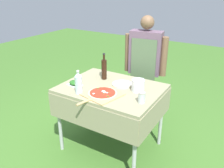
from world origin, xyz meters
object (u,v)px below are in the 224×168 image
prep_table (111,95)px  water_bottle (78,83)px  pizza_on_peel (102,94)px  mixing_tub (138,85)px  sauce_jar (142,98)px  plate_stack (122,84)px  herb_container (75,83)px  oil_bottle (104,69)px  person_cook (145,64)px

prep_table → water_bottle: size_ratio=4.37×
prep_table → pizza_on_peel: bearing=-83.3°
mixing_tub → prep_table: bearing=-168.7°
pizza_on_peel → water_bottle: size_ratio=2.13×
sauce_jar → plate_stack: bearing=143.2°
mixing_tub → plate_stack: 0.24m
prep_table → herb_container: bearing=-156.9°
pizza_on_peel → herb_container: (-0.41, 0.06, 0.01)m
prep_table → mixing_tub: mixing_tub is taller
water_bottle → oil_bottle: bearing=89.3°
plate_stack → oil_bottle: bearing=169.8°
oil_bottle → water_bottle: oil_bottle is taller
oil_bottle → herb_container: 0.39m
oil_bottle → herb_container: bearing=-119.5°
prep_table → plate_stack: (0.08, 0.12, 0.10)m
pizza_on_peel → herb_container: 0.42m
mixing_tub → plate_stack: (-0.22, 0.05, -0.06)m
person_cook → mixing_tub: 0.70m
oil_bottle → sauce_jar: bearing=-26.8°
pizza_on_peel → water_bottle: bearing=-145.5°
oil_bottle → sauce_jar: 0.73m
pizza_on_peel → oil_bottle: oil_bottle is taller
person_cook → pizza_on_peel: 0.96m
person_cook → water_bottle: person_cook is taller
person_cook → plate_stack: 0.62m
prep_table → person_cook: size_ratio=0.73×
water_bottle → pizza_on_peel: bearing=21.2°
prep_table → pizza_on_peel: size_ratio=2.05×
water_bottle → sauce_jar: water_bottle is taller
prep_table → person_cook: person_cook is taller
person_cook → oil_bottle: person_cook is taller
pizza_on_peel → sauce_jar: (0.42, 0.06, 0.04)m
prep_table → sauce_jar: (0.45, -0.16, 0.14)m
herb_container → sauce_jar: bearing=0.2°
water_bottle → herb_container: 0.25m
pizza_on_peel → plate_stack: 0.34m
water_bottle → plate_stack: size_ratio=1.08×
pizza_on_peel → herb_container: bearing=-174.6°
oil_bottle → water_bottle: bearing=-90.7°
herb_container → sauce_jar: (0.84, 0.00, 0.02)m
plate_stack → sauce_jar: 0.47m
sauce_jar → person_cook: bearing=112.4°
plate_stack → person_cook: bearing=89.6°
water_bottle → person_cook: bearing=74.5°
herb_container → plate_stack: size_ratio=0.79×
person_cook → mixing_tub: (0.22, -0.67, -0.02)m
prep_table → mixing_tub: 0.35m
mixing_tub → person_cook: bearing=108.3°
pizza_on_peel → mixing_tub: mixing_tub is taller
prep_table → oil_bottle: oil_bottle is taller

